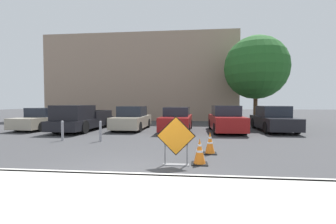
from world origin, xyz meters
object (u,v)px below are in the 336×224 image
Objects in this scene: parked_car_fourth at (226,120)px; parked_car_fifth at (273,120)px; traffic_cone_nearest at (200,152)px; bollard_nearest at (100,131)px; road_closed_sign at (176,140)px; pickup_truck at (81,119)px; parked_car_nearest at (45,119)px; bollard_second at (62,130)px; parked_car_second at (132,119)px; traffic_cone_second at (210,143)px; parked_car_third at (177,120)px.

parked_car_fourth reaches higher than parked_car_fifth.
traffic_cone_nearest is 0.17× the size of parked_car_fifth.
parked_car_fourth is at bearing 33.09° from bollard_nearest.
road_closed_sign is 9.98m from parked_car_fifth.
bollard_nearest is (-9.19, -4.73, -0.22)m from parked_car_fifth.
traffic_cone_nearest is 9.98m from pickup_truck.
road_closed_sign is at bearing 142.60° from parked_car_nearest.
parked_car_fifth reaches higher than road_closed_sign.
traffic_cone_nearest is 7.67m from parked_car_fourth.
bollard_second is (-6.16, 3.39, 0.13)m from traffic_cone_nearest.
road_closed_sign is 8.91m from parked_car_second.
road_closed_sign is at bearing 113.83° from parked_car_second.
traffic_cone_nearest is at bearing -28.82° from bollard_second.
road_closed_sign reaches higher than traffic_cone_second.
parked_car_fifth is at bearing 23.23° from bollard_second.
parked_car_nearest is at bearing 2.06° from parked_car_fifth.
parked_car_third is 5.99m from parked_car_fifth.
parked_car_fifth is at bearing 59.14° from traffic_cone_nearest.
traffic_cone_second is 8.09m from parked_car_fifth.
traffic_cone_nearest is 9.47m from parked_car_fifth.
bollard_second is at bearing 42.60° from parked_car_third.
pickup_truck reaches higher than parked_car_fifth.
traffic_cone_second is at bearing 151.40° from parked_car_nearest.
parked_car_third is at bearing 40.01° from bollard_second.
parked_car_second reaches higher than parked_car_nearest.
parked_car_nearest reaches higher than bollard_nearest.
parked_car_fifth is 4.76× the size of bollard_nearest.
traffic_cone_nearest is 0.16× the size of parked_car_third.
pickup_truck reaches higher than parked_car_fourth.
traffic_cone_nearest is 9.02m from parked_car_second.
bollard_second is at bearing 151.18° from traffic_cone_nearest.
bollard_second is at bearing 67.12° from parked_car_second.
parked_car_second is 5.99m from parked_car_fourth.
parked_car_fifth is at bearing -178.24° from parked_car_second.
parked_car_second reaches higher than traffic_cone_second.
traffic_cone_nearest is at bearing 100.90° from parked_car_third.
bollard_second is (-5.50, 3.59, -0.23)m from road_closed_sign.
parked_car_second is at bearing 1.54° from parked_car_fifth.
traffic_cone_second is at bearing -23.11° from bollard_nearest.
bollard_second is (-6.57, 2.02, 0.12)m from traffic_cone_second.
traffic_cone_second is 0.17× the size of parked_car_third.
pickup_truck reaches higher than bollard_nearest.
parked_car_third is at bearing 5.63° from parked_car_fifth.
traffic_cone_second is (0.41, 1.37, 0.01)m from traffic_cone_nearest.
pickup_truck reaches higher than parked_car_third.
parked_car_fourth is 0.96× the size of parked_car_fifth.
parked_car_third is (8.95, -0.20, 0.03)m from parked_car_nearest.
road_closed_sign reaches higher than bollard_nearest.
parked_car_fourth reaches higher than traffic_cone_second.
road_closed_sign is at bearing 57.39° from parked_car_fifth.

